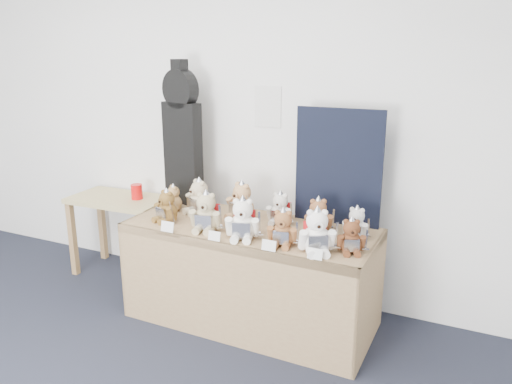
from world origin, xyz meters
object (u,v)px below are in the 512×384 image
at_px(guitar_case, 182,135).
at_px(teddy_front_end, 351,237).
at_px(display_table, 246,251).
at_px(teddy_front_centre, 243,221).
at_px(teddy_back_far_left, 173,199).
at_px(teddy_front_far_left, 167,207).
at_px(teddy_front_left, 206,213).
at_px(teddy_back_centre_right, 280,210).
at_px(teddy_front_right, 283,229).
at_px(teddy_front_far_right, 317,233).
at_px(teddy_back_centre_left, 241,202).
at_px(teddy_back_end, 356,224).
at_px(side_table, 120,211).
at_px(red_cup, 137,192).
at_px(teddy_back_left, 199,198).
at_px(teddy_back_right, 318,217).

xyz_separation_m(guitar_case, teddy_front_end, (1.43, -0.43, -0.44)).
height_order(display_table, teddy_front_centre, teddy_front_centre).
bearing_deg(teddy_front_end, teddy_back_far_left, 149.17).
xyz_separation_m(teddy_front_far_left, teddy_front_end, (1.30, -0.00, -0.01)).
bearing_deg(teddy_front_left, guitar_case, 124.59).
bearing_deg(teddy_back_centre_right, teddy_front_right, -67.09).
bearing_deg(guitar_case, teddy_front_centre, -20.37).
bearing_deg(teddy_front_far_right, teddy_front_end, -2.70).
distance_m(teddy_back_centre_left, teddy_back_end, 0.83).
bearing_deg(teddy_back_far_left, side_table, -159.48).
relative_size(teddy_front_far_right, teddy_back_centre_right, 1.21).
bearing_deg(teddy_front_centre, teddy_front_end, -11.89).
bearing_deg(teddy_back_far_left, teddy_back_centre_right, 38.32).
bearing_deg(teddy_back_centre_right, display_table, -128.47).
height_order(teddy_front_far_left, teddy_back_far_left, teddy_front_far_left).
xyz_separation_m(red_cup, teddy_front_left, (0.94, -0.46, 0.08)).
relative_size(teddy_front_centre, teddy_front_far_right, 1.00).
height_order(teddy_front_right, teddy_back_far_left, teddy_front_right).
distance_m(teddy_front_right, teddy_back_left, 0.85).
bearing_deg(teddy_back_right, teddy_back_end, -24.51).
relative_size(teddy_front_far_left, teddy_back_end, 1.10).
height_order(teddy_front_right, teddy_back_centre_left, teddy_back_centre_left).
bearing_deg(teddy_back_far_left, red_cup, -167.08).
xyz_separation_m(display_table, teddy_front_end, (0.73, -0.08, 0.25)).
distance_m(display_table, teddy_front_centre, 0.32).
xyz_separation_m(teddy_back_left, teddy_back_centre_left, (0.34, 0.02, 0.01)).
xyz_separation_m(display_table, red_cup, (-1.17, 0.34, 0.19)).
height_order(teddy_front_far_left, teddy_back_left, teddy_back_left).
height_order(teddy_front_centre, teddy_back_left, teddy_front_centre).
bearing_deg(teddy_front_right, red_cup, 151.27).
relative_size(side_table, red_cup, 6.72).
distance_m(guitar_case, teddy_front_centre, 1.00).
xyz_separation_m(display_table, teddy_front_left, (-0.23, -0.12, 0.27)).
distance_m(teddy_front_far_left, teddy_back_centre_left, 0.52).
bearing_deg(teddy_back_centre_right, teddy_front_far_right, -45.98).
height_order(teddy_front_right, teddy_back_end, teddy_front_right).
bearing_deg(red_cup, teddy_back_centre_right, -5.64).
bearing_deg(teddy_back_right, guitar_case, 144.97).
bearing_deg(side_table, teddy_front_far_left, -29.21).
bearing_deg(side_table, teddy_back_centre_left, -7.82).
distance_m(side_table, teddy_back_right, 1.80).
xyz_separation_m(teddy_front_left, teddy_back_right, (0.68, 0.28, -0.01)).
relative_size(teddy_front_left, teddy_back_centre_left, 0.98).
xyz_separation_m(guitar_case, red_cup, (-0.46, -0.00, -0.50)).
distance_m(teddy_front_right, teddy_back_right, 0.33).
height_order(teddy_back_centre_left, teddy_back_centre_right, teddy_back_centre_left).
bearing_deg(teddy_front_far_right, teddy_front_left, 150.13).
bearing_deg(teddy_front_far_left, teddy_back_far_left, 132.81).
xyz_separation_m(teddy_front_far_left, teddy_front_far_right, (1.12, -0.08, 0.02)).
bearing_deg(teddy_back_centre_right, teddy_back_right, -12.93).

